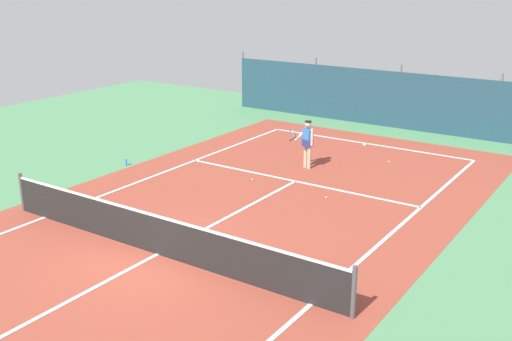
# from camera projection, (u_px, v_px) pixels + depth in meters

# --- Properties ---
(ground_plane) EXTENTS (36.00, 36.00, 0.00)m
(ground_plane) POSITION_uv_depth(u_px,v_px,m) (158.00, 254.00, 14.33)
(ground_plane) COLOR #4C8456
(court_surface) EXTENTS (11.02, 26.60, 0.01)m
(court_surface) POSITION_uv_depth(u_px,v_px,m) (158.00, 254.00, 14.33)
(court_surface) COLOR brown
(court_surface) RESTS_ON ground
(tennis_net) EXTENTS (10.12, 0.10, 1.10)m
(tennis_net) POSITION_uv_depth(u_px,v_px,m) (157.00, 234.00, 14.18)
(tennis_net) COLOR black
(tennis_net) RESTS_ON ground
(back_fence) EXTENTS (16.30, 0.98, 2.70)m
(back_fence) POSITION_uv_depth(u_px,v_px,m) (402.00, 111.00, 26.39)
(back_fence) COLOR #1E3D4C
(back_fence) RESTS_ON ground
(tennis_player) EXTENTS (0.85, 0.64, 1.64)m
(tennis_player) POSITION_uv_depth(u_px,v_px,m) (307.00, 141.00, 20.47)
(tennis_player) COLOR #D8AD8C
(tennis_player) RESTS_ON ground
(tennis_ball_near_player) EXTENTS (0.07, 0.07, 0.07)m
(tennis_ball_near_player) POSITION_uv_depth(u_px,v_px,m) (389.00, 162.00, 21.33)
(tennis_ball_near_player) COLOR #CCDB33
(tennis_ball_near_player) RESTS_ON ground
(tennis_ball_midcourt) EXTENTS (0.07, 0.07, 0.07)m
(tennis_ball_midcourt) POSITION_uv_depth(u_px,v_px,m) (252.00, 179.00, 19.50)
(tennis_ball_midcourt) COLOR #CCDB33
(tennis_ball_midcourt) RESTS_ON ground
(tennis_ball_by_sideline) EXTENTS (0.07, 0.07, 0.07)m
(tennis_ball_by_sideline) POSITION_uv_depth(u_px,v_px,m) (326.00, 198.00, 17.89)
(tennis_ball_by_sideline) COLOR #CCDB33
(tennis_ball_by_sideline) RESTS_ON ground
(parked_car) EXTENTS (2.40, 4.39, 1.68)m
(parked_car) POSITION_uv_depth(u_px,v_px,m) (459.00, 101.00, 27.61)
(parked_car) COLOR black
(parked_car) RESTS_ON ground
(water_bottle) EXTENTS (0.08, 0.08, 0.24)m
(water_bottle) POSITION_uv_depth(u_px,v_px,m) (126.00, 162.00, 20.99)
(water_bottle) COLOR #338CD8
(water_bottle) RESTS_ON ground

